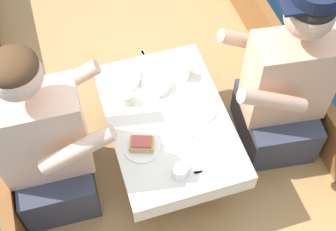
# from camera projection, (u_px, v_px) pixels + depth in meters

# --- Properties ---
(ground_plane) EXTENTS (60.00, 60.00, 0.00)m
(ground_plane) POSITION_uv_depth(u_px,v_px,m) (169.00, 185.00, 2.84)
(ground_plane) COLOR navy
(boat_deck) EXTENTS (1.70, 3.55, 0.35)m
(boat_deck) POSITION_uv_depth(u_px,v_px,m) (169.00, 172.00, 2.70)
(boat_deck) COLOR #A87F4C
(boat_deck) RESTS_ON ground_plane
(gunwale_port) EXTENTS (0.06, 3.55, 0.29)m
(gunwale_port) POSITION_uv_depth(u_px,v_px,m) (10.00, 184.00, 2.30)
(gunwale_port) COLOR brown
(gunwale_port) RESTS_ON boat_deck
(gunwale_starboard) EXTENTS (0.06, 3.55, 0.29)m
(gunwale_starboard) POSITION_uv_depth(u_px,v_px,m) (310.00, 105.00, 2.58)
(gunwale_starboard) COLOR brown
(gunwale_starboard) RESTS_ON boat_deck
(cockpit_table) EXTENTS (0.58, 0.86, 0.35)m
(cockpit_table) POSITION_uv_depth(u_px,v_px,m) (168.00, 122.00, 2.31)
(cockpit_table) COLOR #B2B2B7
(cockpit_table) RESTS_ON boat_deck
(person_port) EXTENTS (0.53, 0.45, 1.01)m
(person_port) POSITION_uv_depth(u_px,v_px,m) (45.00, 145.00, 2.12)
(person_port) COLOR #333847
(person_port) RESTS_ON boat_deck
(person_starboard) EXTENTS (0.56, 0.50, 1.04)m
(person_starboard) POSITION_uv_depth(u_px,v_px,m) (285.00, 87.00, 2.30)
(person_starboard) COLOR #333847
(person_starboard) RESTS_ON boat_deck
(plate_sandwich) EXTENTS (0.18, 0.18, 0.01)m
(plate_sandwich) POSITION_uv_depth(u_px,v_px,m) (142.00, 147.00, 2.18)
(plate_sandwich) COLOR white
(plate_sandwich) RESTS_ON cockpit_table
(plate_bread) EXTENTS (0.19, 0.19, 0.01)m
(plate_bread) POSITION_uv_depth(u_px,v_px,m) (197.00, 109.00, 2.30)
(plate_bread) COLOR white
(plate_bread) RESTS_ON cockpit_table
(sandwich) EXTENTS (0.13, 0.11, 0.05)m
(sandwich) POSITION_uv_depth(u_px,v_px,m) (142.00, 144.00, 2.16)
(sandwich) COLOR tan
(sandwich) RESTS_ON plate_sandwich
(bowl_port_near) EXTENTS (0.15, 0.15, 0.04)m
(bowl_port_near) POSITION_uv_depth(u_px,v_px,m) (155.00, 84.00, 2.37)
(bowl_port_near) COLOR white
(bowl_port_near) RESTS_ON cockpit_table
(bowl_starboard_near) EXTENTS (0.14, 0.14, 0.04)m
(bowl_starboard_near) POSITION_uv_depth(u_px,v_px,m) (127.00, 78.00, 2.40)
(bowl_starboard_near) COLOR white
(bowl_starboard_near) RESTS_ON cockpit_table
(coffee_cup_port) EXTENTS (0.10, 0.07, 0.07)m
(coffee_cup_port) POSITION_uv_depth(u_px,v_px,m) (184.00, 72.00, 2.40)
(coffee_cup_port) COLOR white
(coffee_cup_port) RESTS_ON cockpit_table
(coffee_cup_starboard) EXTENTS (0.10, 0.07, 0.06)m
(coffee_cup_starboard) POSITION_uv_depth(u_px,v_px,m) (180.00, 171.00, 2.07)
(coffee_cup_starboard) COLOR white
(coffee_cup_starboard) RESTS_ON cockpit_table
(tin_can) EXTENTS (0.07, 0.07, 0.05)m
(tin_can) POSITION_uv_depth(u_px,v_px,m) (127.00, 98.00, 2.32)
(tin_can) COLOR silver
(tin_can) RESTS_ON cockpit_table
(utensil_fork_starboard) EXTENTS (0.04, 0.17, 0.00)m
(utensil_fork_starboard) POSITION_uv_depth(u_px,v_px,m) (147.00, 59.00, 2.50)
(utensil_fork_starboard) COLOR silver
(utensil_fork_starboard) RESTS_ON cockpit_table
(utensil_knife_starboard) EXTENTS (0.02, 0.17, 0.00)m
(utensil_knife_starboard) POSITION_uv_depth(u_px,v_px,m) (166.00, 110.00, 2.30)
(utensil_knife_starboard) COLOR silver
(utensil_knife_starboard) RESTS_ON cockpit_table
(utensil_spoon_port) EXTENTS (0.17, 0.04, 0.01)m
(utensil_spoon_port) POSITION_uv_depth(u_px,v_px,m) (181.00, 139.00, 2.21)
(utensil_spoon_port) COLOR silver
(utensil_spoon_port) RESTS_ON cockpit_table
(utensil_spoon_center) EXTENTS (0.06, 0.17, 0.01)m
(utensil_spoon_center) POSITION_uv_depth(u_px,v_px,m) (199.00, 150.00, 2.17)
(utensil_spoon_center) COLOR silver
(utensil_spoon_center) RESTS_ON cockpit_table
(utensil_fork_port) EXTENTS (0.17, 0.05, 0.00)m
(utensil_fork_port) POSITION_uv_depth(u_px,v_px,m) (209.00, 171.00, 2.11)
(utensil_fork_port) COLOR silver
(utensil_fork_port) RESTS_ON cockpit_table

